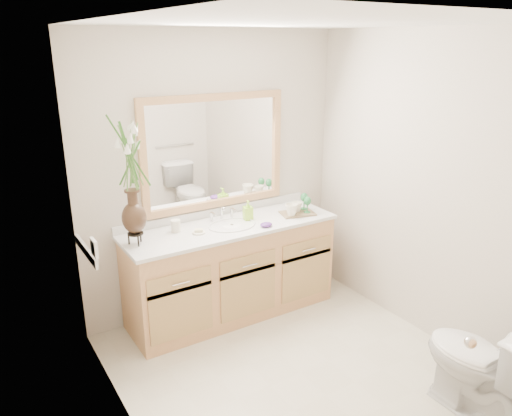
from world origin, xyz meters
TOP-DOWN VIEW (x-y plane):
  - floor at (0.00, 0.00)m, footprint 2.60×2.60m
  - ceiling at (0.00, 0.00)m, footprint 2.40×2.60m
  - wall_back at (0.00, 1.30)m, footprint 2.40×0.02m
  - wall_front at (0.00, -1.30)m, footprint 2.40×0.02m
  - wall_left at (-1.20, 0.00)m, footprint 0.02×2.60m
  - wall_right at (1.20, 0.00)m, footprint 0.02×2.60m
  - vanity at (0.00, 1.01)m, footprint 1.80×0.55m
  - counter at (0.00, 1.01)m, footprint 1.84×0.57m
  - sink at (0.00, 1.00)m, footprint 0.38×0.34m
  - mirror at (0.00, 1.28)m, footprint 1.32×0.04m
  - switch_plate at (-1.19, 0.76)m, footprint 0.02×0.12m
  - door at (-0.30, -1.29)m, footprint 0.80×0.03m
  - toilet at (0.70, -0.92)m, footprint 0.42×0.75m
  - flower_vase at (-0.81, 1.03)m, footprint 0.22×0.22m
  - tumbler at (-0.45, 1.11)m, footprint 0.08×0.08m
  - soap_dish at (-0.31, 0.98)m, footprint 0.11×0.11m
  - soap_bottle at (0.19, 1.05)m, footprint 0.08×0.09m
  - purple_dish at (0.23, 0.82)m, footprint 0.12×0.10m
  - tray at (0.64, 0.94)m, footprint 0.33×0.26m
  - mug_left at (0.55, 0.91)m, footprint 0.13×0.12m
  - mug_right at (0.65, 0.96)m, footprint 0.11×0.11m
  - goblet_front at (0.71, 0.90)m, footprint 0.07×0.07m
  - goblet_back at (0.75, 0.99)m, footprint 0.07×0.07m

SIDE VIEW (x-z plane):
  - floor at x=0.00m, z-range 0.00..0.00m
  - toilet at x=0.70m, z-range 0.00..0.74m
  - vanity at x=0.00m, z-range 0.00..0.80m
  - sink at x=0.00m, z-range 0.66..0.89m
  - counter at x=0.00m, z-range 0.80..0.83m
  - tray at x=0.64m, z-range 0.83..0.84m
  - soap_dish at x=-0.31m, z-range 0.82..0.86m
  - purple_dish at x=0.23m, z-range 0.83..0.87m
  - tumbler at x=-0.45m, z-range 0.83..0.93m
  - mug_right at x=0.65m, z-range 0.84..0.94m
  - mug_left at x=0.55m, z-range 0.84..0.96m
  - soap_bottle at x=0.19m, z-range 0.83..0.98m
  - goblet_front at x=0.71m, z-range 0.87..1.02m
  - goblet_back at x=0.75m, z-range 0.87..1.02m
  - switch_plate at x=-1.19m, z-range 0.92..1.04m
  - door at x=-0.30m, z-range 0.00..2.00m
  - wall_back at x=0.00m, z-range 0.00..2.40m
  - wall_front at x=0.00m, z-range 0.00..2.40m
  - wall_left at x=-1.20m, z-range 0.00..2.40m
  - wall_right at x=1.20m, z-range 0.00..2.40m
  - mirror at x=0.00m, z-range 0.92..1.89m
  - flower_vase at x=-0.81m, z-range 0.99..1.88m
  - ceiling at x=0.00m, z-range 2.39..2.41m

